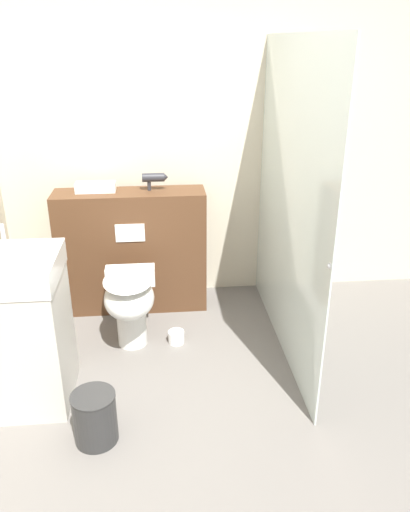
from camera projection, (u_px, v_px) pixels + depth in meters
ground_plane at (184, 444)px, 2.75m from camera, size 12.00×12.00×0.00m
wall_back at (168, 148)px, 3.98m from camera, size 8.00×0.06×2.50m
partition_panel at (133, 251)px, 3.99m from camera, size 1.16×0.32×0.98m
shower_glass at (289, 206)px, 3.28m from camera, size 0.04×1.79×2.09m
toilet at (130, 301)px, 3.49m from camera, size 0.36×0.54×0.56m
sink_vanity at (12, 331)px, 2.92m from camera, size 0.63×0.53×1.09m
hair_drier at (154, 178)px, 3.80m from camera, size 0.20×0.07×0.13m
folded_towel at (96, 187)px, 3.78m from camera, size 0.30×0.12×0.07m
spare_toilet_roll at (176, 337)px, 3.65m from camera, size 0.12×0.12×0.09m
waste_bin at (95, 418)px, 2.73m from camera, size 0.24×0.24×0.30m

